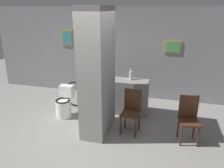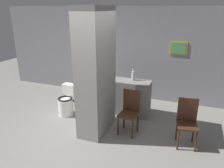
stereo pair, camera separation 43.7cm
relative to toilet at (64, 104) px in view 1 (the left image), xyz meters
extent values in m
plane|color=gray|center=(0.97, -0.92, -0.32)|extent=(14.00, 14.00, 0.00)
cube|color=gray|center=(0.97, 1.71, 0.98)|extent=(8.00, 0.06, 2.60)
cube|color=#B79338|center=(-0.63, 1.66, 1.38)|extent=(0.36, 0.02, 0.48)
cube|color=teal|center=(-0.63, 1.65, 1.38)|extent=(0.30, 0.01, 0.39)
cube|color=#B79338|center=(2.47, 1.66, 1.23)|extent=(0.44, 0.02, 0.34)
cube|color=#4C9959|center=(2.47, 1.65, 1.23)|extent=(0.36, 0.01, 0.28)
cube|color=gray|center=(1.02, -0.41, 0.98)|extent=(0.49, 1.02, 2.60)
cylinder|color=black|center=(0.77, -0.62, 1.23)|extent=(0.03, 0.40, 0.40)
cylinder|color=red|center=(0.75, -0.62, 1.23)|extent=(0.01, 0.07, 0.07)
cube|color=gray|center=(1.41, 0.57, 0.12)|extent=(1.15, 0.44, 0.87)
cylinder|color=white|center=(0.00, -0.06, -0.11)|extent=(0.37, 0.37, 0.42)
torus|color=black|center=(0.00, -0.06, 0.11)|extent=(0.36, 0.36, 0.04)
cube|color=white|center=(0.00, 0.18, 0.26)|extent=(0.33, 0.20, 0.32)
cylinder|color=#422616|center=(1.54, -0.49, -0.11)|extent=(0.04, 0.04, 0.42)
cylinder|color=#422616|center=(1.86, -0.52, -0.11)|extent=(0.04, 0.04, 0.42)
cylinder|color=#422616|center=(1.57, -0.17, -0.11)|extent=(0.04, 0.04, 0.42)
cylinder|color=#422616|center=(1.89, -0.20, -0.11)|extent=(0.04, 0.04, 0.42)
cube|color=#422616|center=(1.71, -0.35, 0.12)|extent=(0.41, 0.41, 0.04)
cube|color=#422616|center=(1.73, -0.18, 0.38)|extent=(0.38, 0.06, 0.48)
cylinder|color=#422616|center=(2.76, -0.58, -0.11)|extent=(0.04, 0.04, 0.42)
cylinder|color=#422616|center=(3.07, -0.52, -0.11)|extent=(0.04, 0.04, 0.42)
cylinder|color=#422616|center=(2.71, -0.26, -0.11)|extent=(0.04, 0.04, 0.42)
cylinder|color=#422616|center=(3.02, -0.21, -0.11)|extent=(0.04, 0.04, 0.42)
cube|color=#422616|center=(2.89, -0.39, 0.12)|extent=(0.43, 0.43, 0.04)
cube|color=#422616|center=(2.86, -0.22, 0.38)|extent=(0.37, 0.09, 0.48)
torus|color=black|center=(0.07, 0.56, 0.04)|extent=(0.72, 0.04, 0.72)
torus|color=black|center=(1.07, 0.56, 0.04)|extent=(0.72, 0.04, 0.72)
cylinder|color=black|center=(0.57, 0.56, 0.23)|extent=(0.91, 0.04, 0.04)
cylinder|color=black|center=(0.32, 0.56, 0.23)|extent=(0.03, 0.03, 0.37)
cylinder|color=black|center=(1.02, 0.56, 0.23)|extent=(0.03, 0.03, 0.34)
cube|color=black|center=(0.32, 0.56, 0.44)|extent=(0.16, 0.06, 0.04)
cylinder|color=#262626|center=(1.02, 0.56, 0.40)|extent=(0.03, 0.42, 0.03)
cylinder|color=silver|center=(1.53, 0.65, 0.66)|extent=(0.08, 0.08, 0.21)
cylinder|color=silver|center=(1.53, 0.65, 0.81)|extent=(0.03, 0.03, 0.09)
sphere|color=#333333|center=(1.53, 0.65, 0.87)|extent=(0.03, 0.03, 0.03)
camera|label=1|loc=(2.41, -4.44, 2.25)|focal=35.00mm
camera|label=2|loc=(2.82, -4.30, 2.25)|focal=35.00mm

